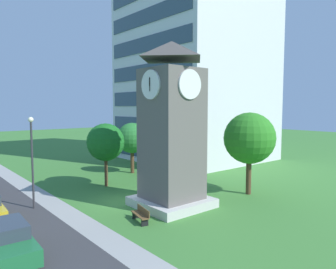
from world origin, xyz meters
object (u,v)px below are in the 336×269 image
tree_streetside (106,142)px  tree_by_building (132,138)px  clock_tower (172,134)px  park_bench (141,215)px  tree_near_tower (249,138)px  street_lamp (32,153)px  parked_car_green (8,241)px

tree_streetside → tree_by_building: bearing=123.7°
clock_tower → park_bench: size_ratio=6.14×
tree_near_tower → tree_streetside: 12.23m
street_lamp → tree_streetside: bearing=108.9°
tree_near_tower → tree_by_building: 13.18m
street_lamp → tree_by_building: bearing=115.5°
tree_streetside → tree_near_tower: bearing=38.1°
park_bench → street_lamp: 8.77m
clock_tower → parked_car_green: (1.22, -10.89, -4.29)m
tree_near_tower → parked_car_green: tree_near_tower is taller
street_lamp → tree_by_building: size_ratio=1.19×
clock_tower → tree_streetside: bearing=-174.7°
tree_near_tower → tree_by_building: size_ratio=1.23×
clock_tower → tree_streetside: 8.20m
park_bench → tree_near_tower: 11.03m
street_lamp → tree_near_tower: bearing=63.4°
park_bench → tree_near_tower: bearing=88.1°
park_bench → tree_by_building: 15.03m
clock_tower → street_lamp: clock_tower is taller
tree_by_building → tree_near_tower: bearing=11.5°
tree_by_building → parked_car_green: 19.81m
park_bench → tree_streetside: (-9.27, 2.73, 3.44)m
street_lamp → parked_car_green: (6.91, -3.23, -3.02)m
park_bench → street_lamp: street_lamp is taller
street_lamp → tree_near_tower: (7.25, 14.45, 0.62)m
tree_by_building → parked_car_green: size_ratio=1.13×
tree_streetside → park_bench: bearing=-16.4°
park_bench → clock_tower: bearing=109.1°
clock_tower → park_bench: 5.95m
park_bench → tree_streetside: 10.26m
park_bench → parked_car_green: bearing=-89.9°
tree_near_tower → parked_car_green: 18.06m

